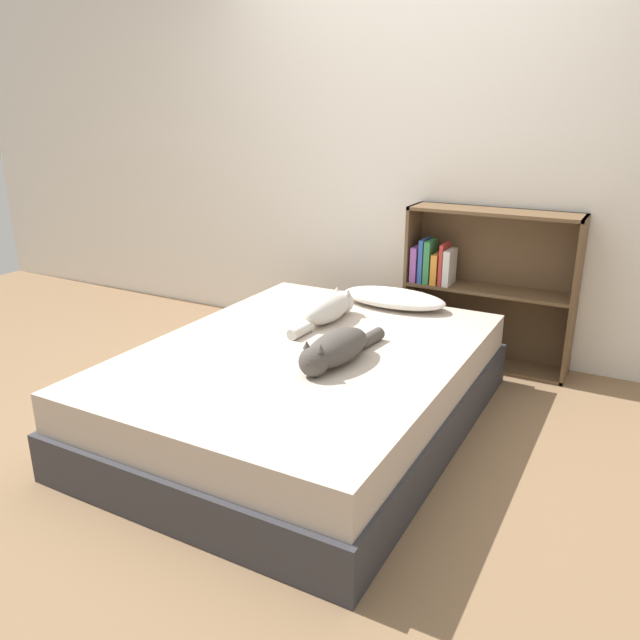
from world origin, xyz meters
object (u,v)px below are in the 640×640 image
(bed, at_px, (305,387))
(pillow, at_px, (394,298))
(bookshelf, at_px, (482,284))
(cat_dark, at_px, (335,349))
(cat_light, at_px, (329,308))

(bed, bearing_deg, pillow, 82.02)
(bookshelf, bearing_deg, cat_dark, -102.83)
(bed, xyz_separation_m, bookshelf, (0.52, 1.25, 0.29))
(bed, height_order, bookshelf, bookshelf)
(bed, relative_size, bookshelf, 2.02)
(bed, relative_size, cat_dark, 3.20)
(pillow, bearing_deg, bed, -97.98)
(cat_light, xyz_separation_m, cat_dark, (0.31, -0.52, -0.00))
(cat_light, xyz_separation_m, bookshelf, (0.61, 0.83, 0.02))
(cat_dark, height_order, bookshelf, bookshelf)
(cat_light, bearing_deg, bookshelf, -33.27)
(bed, xyz_separation_m, cat_light, (-0.09, 0.42, 0.28))
(bed, xyz_separation_m, pillow, (0.12, 0.83, 0.26))
(bed, distance_m, bookshelf, 1.38)
(pillow, relative_size, bookshelf, 0.63)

